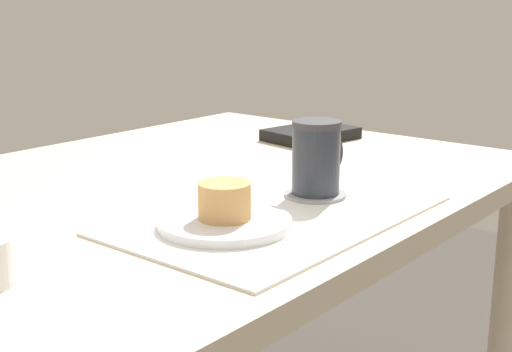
{
  "coord_description": "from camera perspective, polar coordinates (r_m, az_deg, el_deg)",
  "views": [
    {
      "loc": [
        -0.78,
        -0.8,
        1.02
      ],
      "look_at": [
        -0.04,
        -0.19,
        0.77
      ],
      "focal_mm": 50.0,
      "sensor_mm": 36.0,
      "label": 1
    }
  ],
  "objects": [
    {
      "name": "coffee_mug",
      "position": [
        1.05,
        4.92,
        1.52
      ],
      "size": [
        0.1,
        0.07,
        0.11
      ],
      "color": "#2D333D",
      "rests_on": "coffee_coaster"
    },
    {
      "name": "pastry",
      "position": [
        0.91,
        -2.53,
        -1.98
      ],
      "size": [
        0.07,
        0.07,
        0.05
      ],
      "primitive_type": "cylinder",
      "color": "#E0A860",
      "rests_on": "pastry_plate"
    },
    {
      "name": "small_book",
      "position": [
        1.49,
        4.42,
        3.37
      ],
      "size": [
        0.2,
        0.15,
        0.02
      ],
      "primitive_type": "cube",
      "rotation": [
        0.0,
        0.0,
        -0.17
      ],
      "color": "black",
      "rests_on": "dining_table"
    },
    {
      "name": "placemat",
      "position": [
        0.98,
        1.82,
        -3.1
      ],
      "size": [
        0.45,
        0.29,
        0.0
      ],
      "primitive_type": "cube",
      "color": "white",
      "rests_on": "dining_table"
    },
    {
      "name": "dining_table",
      "position": [
        1.17,
        -6.15,
        -4.22
      ],
      "size": [
        1.17,
        0.82,
        0.72
      ],
      "color": "beige",
      "rests_on": "ground_plane"
    },
    {
      "name": "coffee_coaster",
      "position": [
        1.06,
        4.77,
        -1.49
      ],
      "size": [
        0.09,
        0.09,
        0.0
      ],
      "primitive_type": "cylinder",
      "color": "#99999E",
      "rests_on": "placemat"
    },
    {
      "name": "pastry_plate",
      "position": [
        0.92,
        -2.51,
        -3.76
      ],
      "size": [
        0.17,
        0.17,
        0.01
      ],
      "primitive_type": "cylinder",
      "color": "white",
      "rests_on": "placemat"
    }
  ]
}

